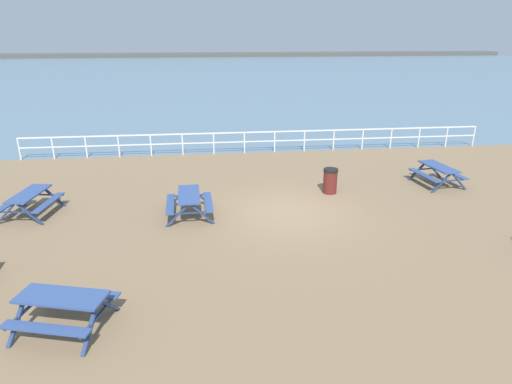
{
  "coord_description": "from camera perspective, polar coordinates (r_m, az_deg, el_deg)",
  "views": [
    {
      "loc": [
        -2.66,
        -13.37,
        5.79
      ],
      "look_at": [
        -1.1,
        -0.08,
        0.8
      ],
      "focal_mm": 30.41,
      "sensor_mm": 36.0,
      "label": 1
    }
  ],
  "objects": [
    {
      "name": "picnic_table_near_left",
      "position": [
        9.9,
        -24.1,
        -13.27
      ],
      "size": [
        2.14,
        1.93,
        0.8
      ],
      "rotation": [
        0.0,
        0.0,
        -0.27
      ],
      "color": "#334C84",
      "rests_on": "ground"
    },
    {
      "name": "sea_band",
      "position": [
        66.43,
        -4.54,
        15.37
      ],
      "size": [
        142.0,
        90.0,
        0.01
      ],
      "primitive_type": "cube",
      "color": "slate",
      "rests_on": "ground"
    },
    {
      "name": "picnic_table_near_right",
      "position": [
        14.44,
        -8.78,
        -0.94
      ],
      "size": [
        1.61,
        1.86,
        0.8
      ],
      "rotation": [
        0.0,
        0.0,
        1.61
      ],
      "color": "#334C84",
      "rests_on": "ground"
    },
    {
      "name": "litter_bin",
      "position": [
        16.58,
        9.73,
        1.47
      ],
      "size": [
        0.55,
        0.55,
        0.95
      ],
      "color": "#591E19",
      "rests_on": "ground"
    },
    {
      "name": "seaward_railing",
      "position": [
        21.88,
        0.47,
        7.08
      ],
      "size": [
        23.07,
        0.07,
        1.08
      ],
      "color": "white",
      "rests_on": "ground"
    },
    {
      "name": "ground_plane",
      "position": [
        14.85,
        4.19,
        -2.97
      ],
      "size": [
        30.0,
        24.0,
        0.2
      ],
      "primitive_type": "cube",
      "color": "#846B4C"
    },
    {
      "name": "picnic_table_far_right",
      "position": [
        18.66,
        22.84,
        2.61
      ],
      "size": [
        1.74,
        1.98,
        0.8
      ],
      "rotation": [
        0.0,
        0.0,
        1.7
      ],
      "color": "#334C84",
      "rests_on": "ground"
    },
    {
      "name": "picnic_table_far_left",
      "position": [
        16.18,
        -27.62,
        -0.75
      ],
      "size": [
        1.78,
        2.01,
        0.8
      ],
      "rotation": [
        0.0,
        0.0,
        1.41
      ],
      "color": "#334C84",
      "rests_on": "ground"
    },
    {
      "name": "distant_shoreline",
      "position": [
        109.31,
        -5.55,
        17.31
      ],
      "size": [
        142.0,
        6.0,
        1.8
      ],
      "primitive_type": "cube",
      "color": "#4C4C47",
      "rests_on": "ground"
    }
  ]
}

